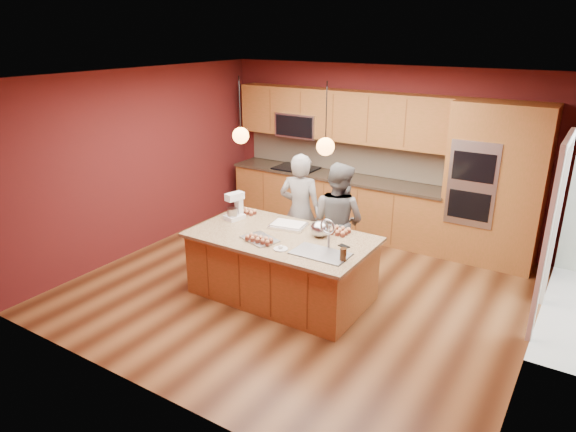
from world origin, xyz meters
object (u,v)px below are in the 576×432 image
Objects in this scene: person_right at (338,221)px; mixing_bowl at (320,229)px; stand_mixer at (235,208)px; island at (282,265)px; person_left at (300,212)px.

person_right is 6.58× the size of mixing_bowl.
island is at bearing 2.34° from stand_mixer.
mixing_bowl is at bearing 105.60° from person_right.
person_left is 1.03× the size of person_right.
person_right is at bearing 97.41° from mixing_bowl.
mixing_bowl is at bearing 30.92° from island.
island is at bearing -149.08° from mixing_bowl.
stand_mixer is (-1.17, -0.71, 0.18)m from person_right.
island is 9.21× the size of mixing_bowl.
stand_mixer is at bearing 39.48° from person_right.
person_right reaches higher than stand_mixer.
person_right is (0.31, 0.88, 0.38)m from island.
person_right reaches higher than island.
person_left is 6.76× the size of mixing_bowl.
person_right is 1.38m from stand_mixer.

